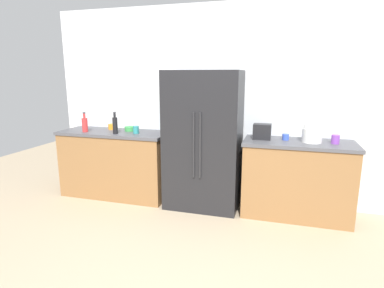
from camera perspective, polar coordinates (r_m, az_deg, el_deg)
name	(u,v)px	position (r m, az deg, el deg)	size (l,w,h in m)	color
ground_plane	(188,272)	(3.00, -0.66, -22.29)	(10.03, 10.03, 0.00)	tan
kitchen_back_panel	(228,105)	(4.29, 6.54, 7.00)	(5.01, 0.10, 2.62)	silver
counter_left	(116,163)	(4.64, -13.61, -3.44)	(1.54, 0.61, 0.94)	olive
counter_right	(296,179)	(4.06, 18.44, -6.03)	(1.30, 0.61, 0.94)	olive
refrigerator	(203,141)	(4.04, 2.07, 0.63)	(0.94, 0.64, 1.77)	black
toaster	(262,132)	(3.96, 12.60, 2.22)	(0.21, 0.15, 0.19)	black
rice_cooker	(312,132)	(3.93, 21.00, 2.09)	(0.23, 0.23, 0.27)	white
bottle_a	(85,124)	(4.61, -18.88, 3.41)	(0.08, 0.08, 0.27)	red
bottle_b	(115,125)	(4.34, -13.79, 3.40)	(0.07, 0.07, 0.29)	black
cup_a	(286,137)	(3.99, 16.62, 1.23)	(0.08, 0.08, 0.07)	blue
cup_b	(111,127)	(4.71, -14.42, 3.07)	(0.09, 0.09, 0.08)	orange
cup_c	(136,130)	(4.31, -10.13, 2.55)	(0.08, 0.08, 0.10)	teal
cup_d	(335,139)	(3.97, 24.58, 0.77)	(0.09, 0.09, 0.10)	purple
bowl_a	(130,129)	(4.53, -11.18, 2.73)	(0.15, 0.15, 0.06)	green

